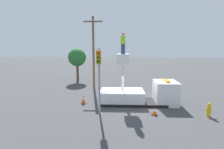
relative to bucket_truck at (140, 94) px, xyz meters
The scene contains 9 objects.
ground_plane 1.06m from the bucket_truck, behind, with size 120.00×120.00×0.00m, color #424244.
bucket_truck is the anchor object (origin of this frame).
worker 4.75m from the bucket_truck, behind, with size 0.40×0.26×1.75m.
traffic_light_pole 5.07m from the bucket_truck, 141.93° to the right, with size 0.34×0.57×5.00m.
fire_hydrant 5.45m from the bucket_truck, 30.26° to the right, with size 0.52×0.28×1.04m.
traffic_cone_rear 5.13m from the bucket_truck, behind, with size 0.43×0.43×0.79m.
traffic_cone_curbside 2.76m from the bucket_truck, 73.09° to the right, with size 0.46×0.46×0.57m.
tree_left_bg 12.68m from the bucket_truck, 129.66° to the left, with size 2.56×2.56×4.74m.
utility_pole 8.32m from the bucket_truck, 131.79° to the left, with size 2.20×0.26×8.49m.
Camera 1 is at (-1.25, -15.21, 5.20)m, focal length 28.00 mm.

